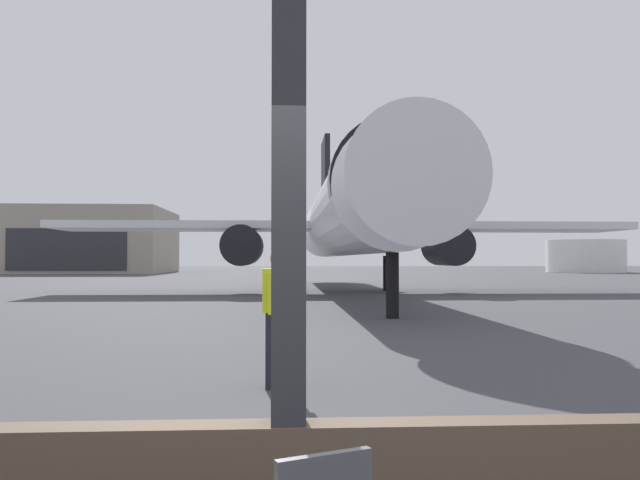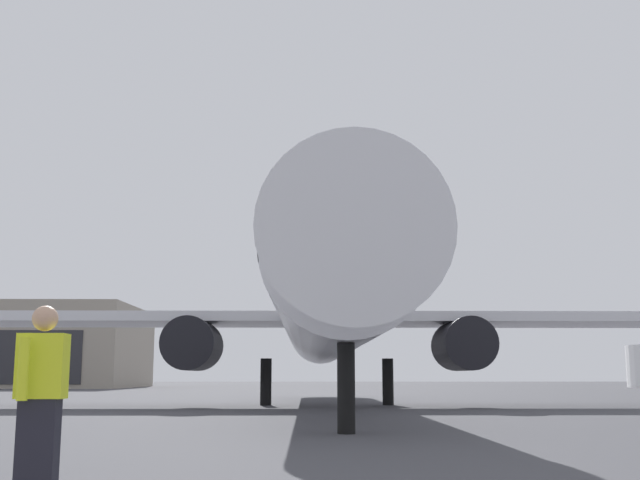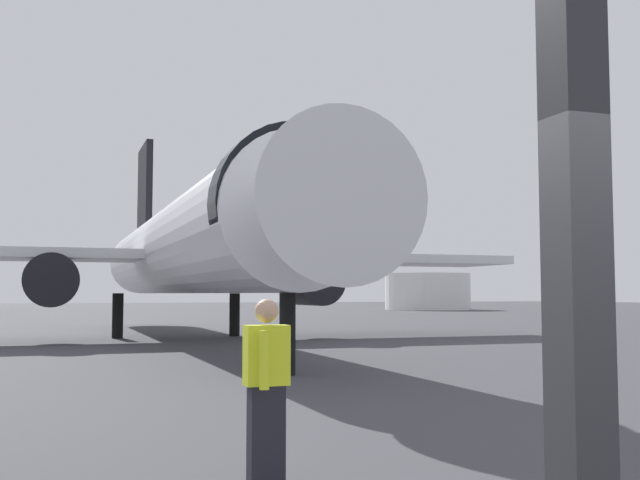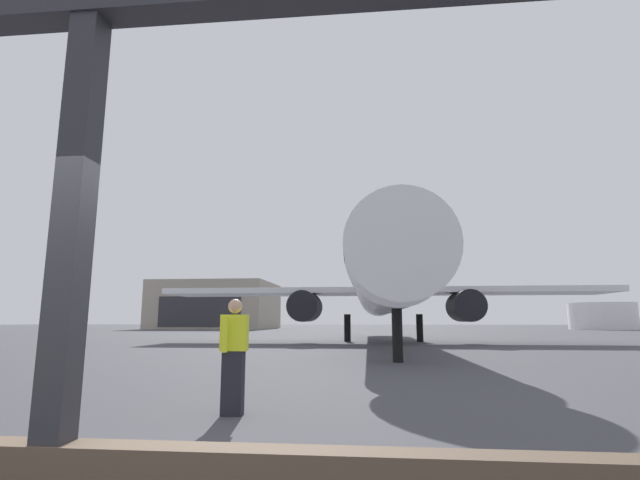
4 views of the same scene
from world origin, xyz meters
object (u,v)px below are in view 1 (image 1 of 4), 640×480
object	(u,v)px
airplane	(346,220)
fuel_storage_tank	(586,256)
distant_hangar	(91,241)
ground_crew_worker	(278,316)

from	to	relation	value
airplane	fuel_storage_tank	xyz separation A→B (m)	(35.06, 47.53, -1.52)
fuel_storage_tank	distant_hangar	bearing A→B (deg)	178.08
ground_crew_worker	distant_hangar	world-z (taller)	distant_hangar
airplane	fuel_storage_tank	distance (m)	59.09
distant_hangar	fuel_storage_tank	world-z (taller)	distant_hangar
ground_crew_worker	airplane	bearing A→B (deg)	82.32
airplane	ground_crew_worker	distance (m)	22.96
ground_crew_worker	distant_hangar	size ratio (longest dim) A/B	0.09
ground_crew_worker	fuel_storage_tank	size ratio (longest dim) A/B	0.18
airplane	distant_hangar	distance (m)	56.43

